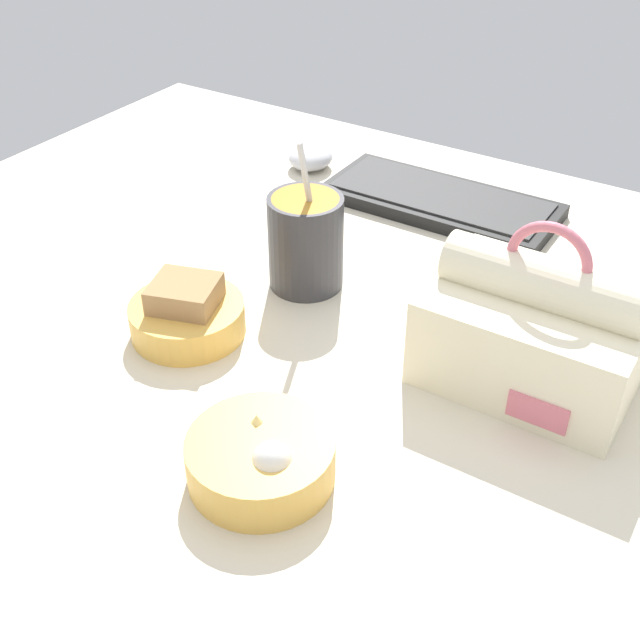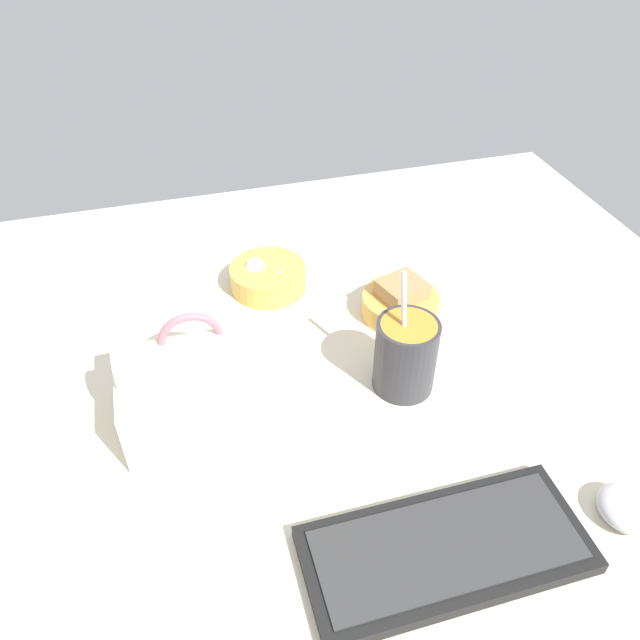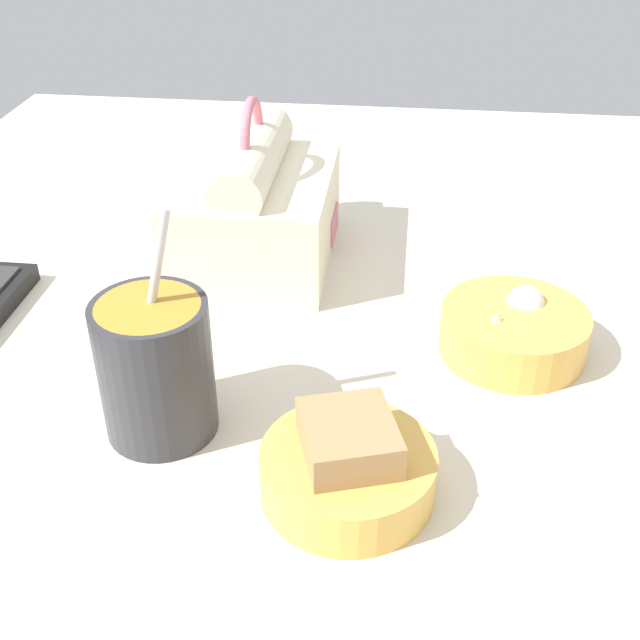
{
  "view_description": "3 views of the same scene",
  "coord_description": "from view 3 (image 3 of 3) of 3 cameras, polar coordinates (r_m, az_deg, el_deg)",
  "views": [
    {
      "loc": [
        33.34,
        -57.92,
        54.35
      ],
      "look_at": [
        -1.9,
        -2.13,
        7.0
      ],
      "focal_mm": 45.0,
      "sensor_mm": 36.0,
      "label": 1
    },
    {
      "loc": [
        17.66,
        67.22,
        67.11
      ],
      "look_at": [
        -1.9,
        -2.13,
        7.0
      ],
      "focal_mm": 35.0,
      "sensor_mm": 36.0,
      "label": 2
    },
    {
      "loc": [
        -58.12,
        -8.74,
        43.79
      ],
      "look_at": [
        -1.9,
        -2.13,
        7.0
      ],
      "focal_mm": 45.0,
      "sensor_mm": 36.0,
      "label": 3
    }
  ],
  "objects": [
    {
      "name": "lunch_bag",
      "position": [
        0.85,
        -4.6,
        7.96
      ],
      "size": [
        20.53,
        15.99,
        17.6
      ],
      "color": "#EFE5C1",
      "rests_on": "desk_surface"
    },
    {
      "name": "bento_bowl_sandwich",
      "position": [
        0.57,
        2.01,
        -10.39
      ],
      "size": [
        12.49,
        12.49,
        6.46
      ],
      "color": "#EAB24C",
      "rests_on": "desk_surface"
    },
    {
      "name": "soup_cup",
      "position": [
        0.62,
        -11.61,
        -3.23
      ],
      "size": [
        8.75,
        8.75,
        18.87
      ],
      "color": "#333338",
      "rests_on": "desk_surface"
    },
    {
      "name": "bento_bowl_snacks",
      "position": [
        0.73,
        13.57,
        -0.7
      ],
      "size": [
        13.01,
        13.01,
        5.62
      ],
      "color": "#EAB24C",
      "rests_on": "desk_surface"
    },
    {
      "name": "desk_surface",
      "position": [
        0.73,
        -1.5,
        -3.05
      ],
      "size": [
        140.0,
        110.0,
        2.0
      ],
      "color": "beige",
      "rests_on": "ground"
    }
  ]
}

